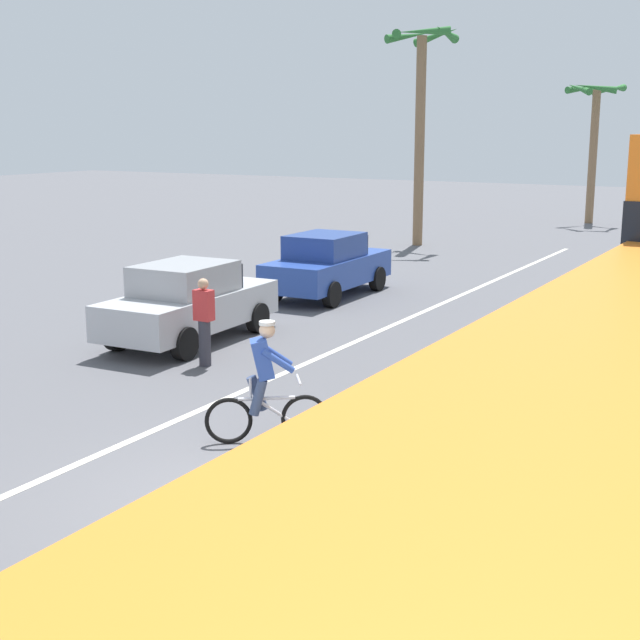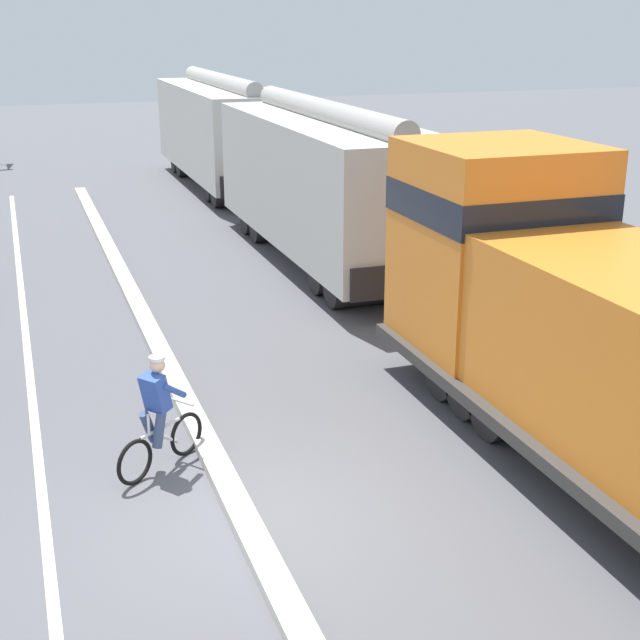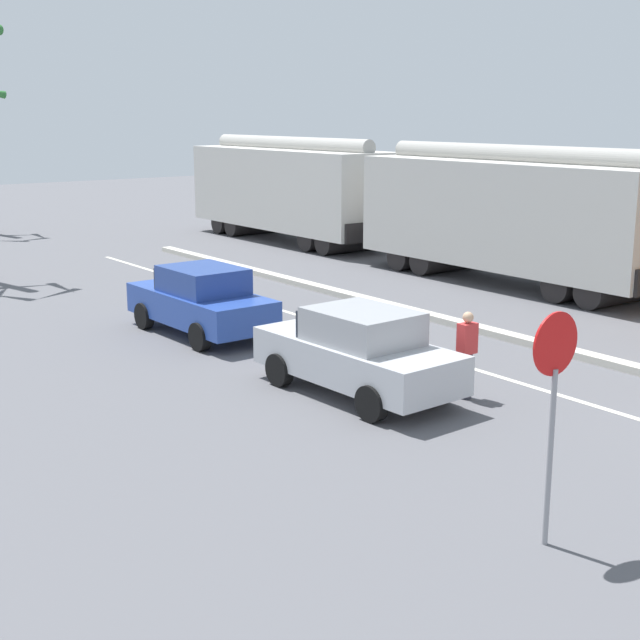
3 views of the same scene
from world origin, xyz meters
TOP-DOWN VIEW (x-y plane):
  - ground_plane at (0.00, 0.00)m, footprint 120.00×120.00m
  - median_curb at (0.00, 6.00)m, footprint 0.36×36.00m
  - lane_stripe at (-2.40, 6.00)m, footprint 0.14×36.00m
  - parked_car_silver at (-5.35, 6.01)m, footprint 1.96×4.26m
  - parked_car_blue at (-5.38, 11.76)m, footprint 1.91×4.24m
  - cyclist at (-0.74, 1.80)m, footprint 1.40×1.08m
  - palm_tree_near at (-3.86, 33.34)m, footprint 2.67×2.74m
  - palm_tree_far at (-7.51, 22.35)m, footprint 2.67×2.67m
  - pedestrian_by_cars at (-3.93, 4.64)m, footprint 0.34×0.22m

SIDE VIEW (x-z plane):
  - ground_plane at x=0.00m, z-range 0.00..0.00m
  - lane_stripe at x=-2.40m, z-range 0.00..0.01m
  - median_curb at x=0.00m, z-range 0.00..0.16m
  - parked_car_silver at x=-5.35m, z-range 0.01..1.63m
  - parked_car_blue at x=-5.38m, z-range 0.01..1.63m
  - cyclist at x=-0.74m, z-range -0.04..1.67m
  - pedestrian_by_cars at x=-3.93m, z-range 0.04..1.66m
  - palm_tree_near at x=-3.86m, z-range 1.44..7.75m
  - palm_tree_far at x=-7.51m, z-range 1.64..9.49m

